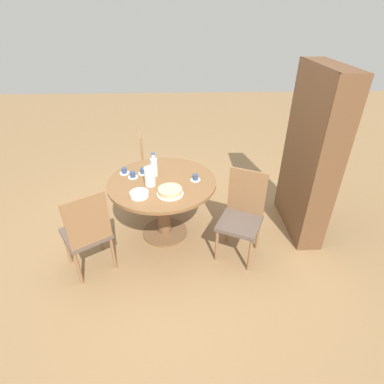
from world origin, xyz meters
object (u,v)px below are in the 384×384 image
at_px(chair_c, 87,232).
at_px(bookshelf, 309,158).
at_px(coffee_pot, 150,176).
at_px(cup_a, 195,178).
at_px(chair_a, 242,214).
at_px(cup_b, 143,172).
at_px(cake_main, 170,191).
at_px(cup_c, 133,175).
at_px(cup_d, 124,171).
at_px(chair_b, 152,164).
at_px(water_bottle, 154,167).

bearing_deg(chair_c, bookshelf, 161.90).
height_order(coffee_pot, cup_a, coffee_pot).
relative_size(chair_a, cup_b, 8.66).
height_order(cake_main, cup_a, cup_a).
relative_size(cup_c, cup_d, 1.00).
bearing_deg(coffee_pot, cup_c, -129.99).
xyz_separation_m(chair_a, chair_b, (-1.23, -1.04, 0.00)).
bearing_deg(cup_d, coffee_pot, 49.38).
distance_m(water_bottle, cake_main, 0.45).
relative_size(bookshelf, coffee_pot, 7.81).
bearing_deg(chair_c, coffee_pot, -175.32).
bearing_deg(bookshelf, cup_b, 87.80).
bearing_deg(chair_c, cake_main, 165.47).
distance_m(chair_b, cup_c, 0.86).
xyz_separation_m(water_bottle, cup_a, (0.13, 0.46, -0.08)).
bearing_deg(chair_c, cup_c, -154.56).
relative_size(chair_b, cup_b, 8.66).
xyz_separation_m(chair_a, water_bottle, (-0.46, -0.94, 0.35)).
height_order(chair_a, cake_main, chair_a).
height_order(chair_c, cake_main, chair_c).
distance_m(chair_c, water_bottle, 0.99).
bearing_deg(chair_b, cake_main, -173.91).
bearing_deg(chair_b, coffee_pot, 176.55).
relative_size(chair_a, cup_a, 8.66).
height_order(bookshelf, cup_d, bookshelf).
xyz_separation_m(bookshelf, cup_d, (-0.09, -2.07, -0.17)).
height_order(chair_a, water_bottle, water_bottle).
bearing_deg(coffee_pot, cup_b, -157.79).
bearing_deg(chair_a, chair_c, -145.67).
height_order(chair_c, cup_a, chair_c).
bearing_deg(cup_c, cup_a, 82.58).
height_order(cup_a, cup_b, same).
height_order(chair_a, cup_a, chair_a).
height_order(cake_main, cup_c, cup_c).
height_order(chair_b, water_bottle, water_bottle).
relative_size(chair_b, chair_c, 1.00).
xyz_separation_m(bookshelf, cup_c, (0.01, -1.96, -0.17)).
distance_m(chair_a, cup_d, 1.41).
xyz_separation_m(chair_a, coffee_pot, (-0.25, -0.96, 0.35)).
xyz_separation_m(coffee_pot, cup_a, (-0.09, 0.49, -0.08)).
distance_m(chair_a, cup_c, 1.28).
bearing_deg(cup_b, bookshelf, 87.80).
xyz_separation_m(chair_b, water_bottle, (0.77, 0.10, 0.35)).
height_order(cup_c, cup_d, same).
bearing_deg(coffee_pot, chair_b, -175.81).
bearing_deg(cup_c, water_bottle, 98.77).
distance_m(bookshelf, cup_c, 1.97).
bearing_deg(chair_b, chair_a, -147.45).
relative_size(cake_main, cup_b, 2.47).
distance_m(bookshelf, water_bottle, 1.72).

